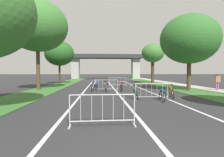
{
  "coord_description": "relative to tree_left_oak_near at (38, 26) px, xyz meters",
  "views": [
    {
      "loc": [
        -1.46,
        -2.4,
        1.77
      ],
      "look_at": [
        0.1,
        21.78,
        0.91
      ],
      "focal_mm": 29.51,
      "sensor_mm": 36.0,
      "label": 1
    }
  ],
  "objects": [
    {
      "name": "overpass_bridge",
      "position": [
        7.52,
        29.16,
        -1.65
      ],
      "size": [
        18.65,
        4.33,
        6.22
      ],
      "color": "#2D2D30",
      "rests_on": "ground"
    },
    {
      "name": "crowd_barrier_nearest",
      "position": [
        6.13,
        -12.49,
        -5.69
      ],
      "size": [
        2.18,
        0.5,
        1.05
      ],
      "rotation": [
        0.0,
        0.0,
        0.03
      ],
      "color": "#ADADB2",
      "rests_on": "ground"
    },
    {
      "name": "tree_left_oak_mid",
      "position": [
        0.02,
        9.39,
        -1.69
      ],
      "size": [
        4.3,
        4.3,
        6.35
      ],
      "color": "#3D2D1E",
      "rests_on": "ground"
    },
    {
      "name": "bicycle_orange_1",
      "position": [
        10.83,
        -6.41,
        -5.82
      ],
      "size": [
        0.48,
        1.66,
        0.99
      ],
      "rotation": [
        0.0,
        0.0,
        -0.21
      ],
      "color": "black",
      "rests_on": "ground"
    },
    {
      "name": "grass_verge_right",
      "position": [
        14.37,
        6.34,
        -6.18
      ],
      "size": [
        3.07,
        54.66,
        0.05
      ],
      "primitive_type": "cube",
      "color": "#386B2D",
      "rests_on": "ground"
    },
    {
      "name": "bicycle_silver_2",
      "position": [
        6.55,
        -1.74,
        -5.84
      ],
      "size": [
        0.43,
        1.66,
        0.91
      ],
      "rotation": [
        0.0,
        0.0,
        3.17
      ],
      "color": "black",
      "rests_on": "ground"
    },
    {
      "name": "crowd_barrier_third",
      "position": [
        6.62,
        -1.31,
        -5.69
      ],
      "size": [
        2.18,
        0.53,
        1.05
      ],
      "rotation": [
        0.0,
        0.0,
        -0.04
      ],
      "color": "#ADADB2",
      "rests_on": "ground"
    },
    {
      "name": "bicycle_red_4",
      "position": [
        7.99,
        -1.81,
        -5.84
      ],
      "size": [
        0.55,
        1.58,
        0.92
      ],
      "rotation": [
        0.0,
        0.0,
        0.03
      ],
      "color": "black",
      "rests_on": "ground"
    },
    {
      "name": "grass_verge_left",
      "position": [
        0.66,
        6.34,
        -6.18
      ],
      "size": [
        3.07,
        54.66,
        0.05
      ],
      "primitive_type": "cube",
      "color": "#386B2D",
      "rests_on": "ground"
    },
    {
      "name": "bicycle_blue_6",
      "position": [
        5.7,
        -0.85,
        -5.85
      ],
      "size": [
        0.42,
        1.7,
        0.93
      ],
      "rotation": [
        0.0,
        0.0,
        -0.13
      ],
      "color": "black",
      "rests_on": "ground"
    },
    {
      "name": "bicycle_teal_3",
      "position": [
        9.86,
        -7.44,
        -5.84
      ],
      "size": [
        0.52,
        1.61,
        0.95
      ],
      "rotation": [
        0.0,
        0.0,
        -0.12
      ],
      "color": "black",
      "rests_on": "ground"
    },
    {
      "name": "bicycle_black_5",
      "position": [
        6.8,
        4.85,
        -5.83
      ],
      "size": [
        0.49,
        1.63,
        0.98
      ],
      "rotation": [
        0.0,
        0.0,
        -0.22
      ],
      "color": "black",
      "rests_on": "ground"
    },
    {
      "name": "lane_stripe_right_lane",
      "position": [
        10.44,
        -0.21,
        -6.2
      ],
      "size": [
        0.14,
        31.62,
        0.01
      ],
      "primitive_type": "cube",
      "color": "silver",
      "rests_on": "ground"
    },
    {
      "name": "crowd_barrier_fourth",
      "position": [
        8.22,
        4.27,
        -5.69
      ],
      "size": [
        2.17,
        0.49,
        1.05
      ],
      "rotation": [
        0.0,
        0.0,
        0.02
      ],
      "color": "#ADADB2",
      "rests_on": "ground"
    },
    {
      "name": "pedestrian_strolling",
      "position": [
        17.01,
        -1.91,
        -5.2
      ],
      "size": [
        0.6,
        0.27,
        1.64
      ],
      "rotation": [
        0.0,
        0.0,
        -0.01
      ],
      "color": "#994C8C",
      "rests_on": "ground"
    },
    {
      "name": "lane_stripe_center",
      "position": [
        7.52,
        -0.21,
        -6.2
      ],
      "size": [
        0.14,
        31.62,
        0.01
      ],
      "primitive_type": "cube",
      "color": "silver",
      "rests_on": "ground"
    },
    {
      "name": "tree_right_maple_mid",
      "position": [
        14.35,
        10.26,
        -1.5
      ],
      "size": [
        3.5,
        3.5,
        6.26
      ],
      "color": "#3D2D1E",
      "rests_on": "ground"
    },
    {
      "name": "tree_right_pine_near",
      "position": [
        14.36,
        -1.69,
        -1.38
      ],
      "size": [
        5.38,
        5.38,
        7.12
      ],
      "color": "#4C3823",
      "rests_on": "ground"
    },
    {
      "name": "bicycle_green_0",
      "position": [
        8.39,
        -6.41,
        -5.85
      ],
      "size": [
        0.54,
        1.58,
        0.94
      ],
      "rotation": [
        0.0,
        0.0,
        -0.05
      ],
      "color": "black",
      "rests_on": "ground"
    },
    {
      "name": "tree_left_oak_near",
      "position": [
        0.0,
        0.0,
        0.0
      ],
      "size": [
        5.79,
        5.79,
        8.68
      ],
      "color": "#4C3823",
      "rests_on": "ground"
    },
    {
      "name": "bicycle_white_7",
      "position": [
        5.45,
        -1.68,
        -5.83
      ],
      "size": [
        0.65,
        1.72,
        1.01
      ],
      "rotation": [
        0.0,
        0.0,
        -0.18
      ],
      "color": "black",
      "rests_on": "ground"
    },
    {
      "name": "sidewalk_path_right",
      "position": [
        16.89,
        6.34,
        -6.16
      ],
      "size": [
        1.97,
        54.66,
        0.08
      ],
      "primitive_type": "cube",
      "color": "#ADA89E",
      "rests_on": "ground"
    },
    {
      "name": "crowd_barrier_second",
      "position": [
        9.34,
        -6.9,
        -5.69
      ],
      "size": [
        2.17,
        0.45,
        1.05
      ],
      "rotation": [
        0.0,
        0.0,
        0.01
      ],
      "color": "#ADADB2",
      "rests_on": "ground"
    },
    {
      "name": "lane_stripe_left_lane",
      "position": [
        4.59,
        -0.21,
        -6.2
      ],
      "size": [
        0.14,
        31.62,
        0.01
      ],
      "primitive_type": "cube",
      "color": "silver",
      "rests_on": "ground"
    }
  ]
}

